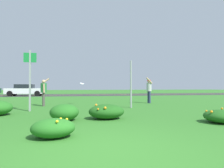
# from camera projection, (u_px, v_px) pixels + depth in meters

# --- Properties ---
(ground_plane) EXTENTS (120.00, 120.00, 0.00)m
(ground_plane) POSITION_uv_depth(u_px,v_px,m) (81.00, 101.00, 15.03)
(ground_plane) COLOR #2D6B23
(highway_strip) EXTENTS (120.00, 7.68, 0.01)m
(highway_strip) POSITION_uv_depth(u_px,v_px,m) (78.00, 95.00, 26.76)
(highway_strip) COLOR #2D2D30
(highway_strip) RESTS_ON ground
(highway_center_stripe) EXTENTS (120.00, 0.16, 0.00)m
(highway_center_stripe) POSITION_uv_depth(u_px,v_px,m) (78.00, 95.00, 26.76)
(highway_center_stripe) COLOR yellow
(highway_center_stripe) RESTS_ON ground
(daylily_clump_mid_right) EXTENTS (0.99, 1.00, 0.46)m
(daylily_clump_mid_right) POSITION_uv_depth(u_px,v_px,m) (220.00, 116.00, 5.91)
(daylily_clump_mid_right) COLOR #1E5619
(daylily_clump_mid_right) RESTS_ON ground
(daylily_clump_front_center) EXTENTS (1.25, 1.02, 0.52)m
(daylily_clump_front_center) POSITION_uv_depth(u_px,v_px,m) (107.00, 111.00, 6.67)
(daylily_clump_front_center) COLOR #1E5619
(daylily_clump_front_center) RESTS_ON ground
(daylily_clump_mid_left) EXTENTS (0.95, 0.77, 0.43)m
(daylily_clump_mid_left) POSITION_uv_depth(u_px,v_px,m) (53.00, 128.00, 4.19)
(daylily_clump_mid_left) COLOR #23661E
(daylily_clump_mid_left) RESTS_ON ground
(daylily_clump_near_camera) EXTENTS (0.95, 0.95, 0.55)m
(daylily_clump_near_camera) POSITION_uv_depth(u_px,v_px,m) (64.00, 112.00, 6.31)
(daylily_clump_near_camera) COLOR #23661E
(daylily_clump_near_camera) RESTS_ON ground
(sign_post_near_path) EXTENTS (0.56, 0.10, 2.82)m
(sign_post_near_path) POSITION_uv_depth(u_px,v_px,m) (30.00, 74.00, 8.77)
(sign_post_near_path) COLOR #93969B
(sign_post_near_path) RESTS_ON ground
(sign_post_by_roadside) EXTENTS (0.07, 0.10, 2.54)m
(sign_post_by_roadside) POSITION_uv_depth(u_px,v_px,m) (131.00, 84.00, 10.26)
(sign_post_by_roadside) COLOR #93969B
(sign_post_by_roadside) RESTS_ON ground
(person_thrower_green_shirt) EXTENTS (0.47, 0.52, 1.66)m
(person_thrower_green_shirt) POSITION_uv_depth(u_px,v_px,m) (44.00, 90.00, 11.14)
(person_thrower_green_shirt) COLOR #287038
(person_thrower_green_shirt) RESTS_ON ground
(person_catcher_red_cap_gray_shirt) EXTENTS (0.47, 0.52, 1.78)m
(person_catcher_red_cap_gray_shirt) POSITION_uv_depth(u_px,v_px,m) (149.00, 89.00, 13.16)
(person_catcher_red_cap_gray_shirt) COLOR #B2B2B7
(person_catcher_red_cap_gray_shirt) RESTS_ON ground
(frisbee_white) EXTENTS (0.29, 0.27, 0.15)m
(frisbee_white) POSITION_uv_depth(u_px,v_px,m) (82.00, 84.00, 12.10)
(frisbee_white) COLOR white
(car_white_center_left) EXTENTS (4.50, 2.00, 1.45)m
(car_white_center_left) POSITION_uv_depth(u_px,v_px,m) (25.00, 90.00, 23.80)
(car_white_center_left) COLOR silver
(car_white_center_left) RESTS_ON ground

